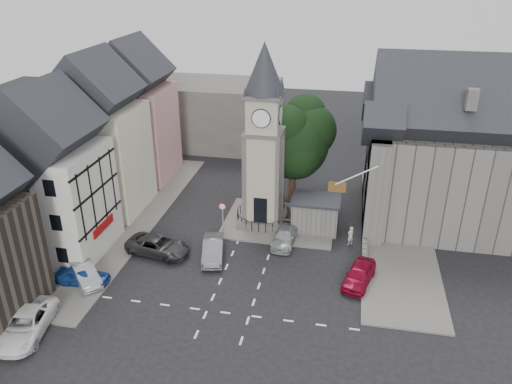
% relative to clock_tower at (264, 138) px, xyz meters
% --- Properties ---
extents(ground, '(120.00, 120.00, 0.00)m').
position_rel_clock_tower_xyz_m(ground, '(0.00, -7.99, -8.12)').
color(ground, black).
rests_on(ground, ground).
extents(pavement_west, '(6.00, 30.00, 0.14)m').
position_rel_clock_tower_xyz_m(pavement_west, '(-12.50, -1.99, -8.05)').
color(pavement_west, '#595651').
rests_on(pavement_west, ground).
extents(pavement_east, '(6.00, 26.00, 0.14)m').
position_rel_clock_tower_xyz_m(pavement_east, '(12.00, 0.01, -8.05)').
color(pavement_east, '#595651').
rests_on(pavement_east, ground).
extents(central_island, '(10.00, 8.00, 0.16)m').
position_rel_clock_tower_xyz_m(central_island, '(1.50, 0.01, -8.04)').
color(central_island, '#595651').
rests_on(central_island, ground).
extents(road_markings, '(20.00, 8.00, 0.01)m').
position_rel_clock_tower_xyz_m(road_markings, '(0.00, -13.49, -8.12)').
color(road_markings, silver).
rests_on(road_markings, ground).
extents(clock_tower, '(4.86, 4.86, 16.25)m').
position_rel_clock_tower_xyz_m(clock_tower, '(0.00, 0.00, 0.00)').
color(clock_tower, '#4C4944').
rests_on(clock_tower, ground).
extents(stone_shelter, '(4.30, 3.30, 3.08)m').
position_rel_clock_tower_xyz_m(stone_shelter, '(4.80, -0.49, -6.57)').
color(stone_shelter, '#5C5A55').
rests_on(stone_shelter, ground).
extents(town_tree, '(7.20, 7.20, 10.80)m').
position_rel_clock_tower_xyz_m(town_tree, '(2.00, 5.01, -1.15)').
color(town_tree, black).
rests_on(town_tree, ground).
extents(warning_sign_post, '(0.70, 0.19, 2.85)m').
position_rel_clock_tower_xyz_m(warning_sign_post, '(-3.20, -2.56, -6.09)').
color(warning_sign_post, black).
rests_on(warning_sign_post, ground).
extents(terrace_pink, '(8.10, 7.60, 12.80)m').
position_rel_clock_tower_xyz_m(terrace_pink, '(-15.50, 8.01, -1.54)').
color(terrace_pink, pink).
rests_on(terrace_pink, ground).
extents(terrace_cream, '(8.10, 7.60, 12.80)m').
position_rel_clock_tower_xyz_m(terrace_cream, '(-15.50, 0.01, -1.54)').
color(terrace_cream, beige).
rests_on(terrace_cream, ground).
extents(terrace_tudor, '(8.10, 7.60, 12.00)m').
position_rel_clock_tower_xyz_m(terrace_tudor, '(-15.50, -7.99, -1.93)').
color(terrace_tudor, silver).
rests_on(terrace_tudor, ground).
extents(backdrop_west, '(20.00, 10.00, 8.00)m').
position_rel_clock_tower_xyz_m(backdrop_west, '(-12.00, 20.01, -4.12)').
color(backdrop_west, '#4C4944').
rests_on(backdrop_west, ground).
extents(east_building, '(14.40, 11.40, 12.60)m').
position_rel_clock_tower_xyz_m(east_building, '(15.59, 3.01, -1.86)').
color(east_building, '#5C5A55').
rests_on(east_building, ground).
extents(east_boundary_wall, '(0.40, 16.00, 0.90)m').
position_rel_clock_tower_xyz_m(east_boundary_wall, '(9.20, 2.01, -7.67)').
color(east_boundary_wall, '#5C5A55').
rests_on(east_boundary_wall, ground).
extents(flagpole, '(3.68, 0.10, 2.74)m').
position_rel_clock_tower_xyz_m(flagpole, '(8.00, -3.99, -1.12)').
color(flagpole, white).
rests_on(flagpole, ground).
extents(car_west_blue, '(4.06, 1.77, 1.36)m').
position_rel_clock_tower_xyz_m(car_west_blue, '(-11.50, -12.22, -7.44)').
color(car_west_blue, navy).
rests_on(car_west_blue, ground).
extents(car_west_silver, '(4.03, 4.00, 1.39)m').
position_rel_clock_tower_xyz_m(car_west_silver, '(-11.50, -11.92, -7.43)').
color(car_west_silver, '#A4A7AC').
rests_on(car_west_silver, ground).
extents(car_west_grey, '(5.71, 3.34, 1.49)m').
position_rel_clock_tower_xyz_m(car_west_grey, '(-7.50, -7.18, -7.37)').
color(car_west_grey, '#333335').
rests_on(car_west_grey, ground).
extents(car_island_silver, '(2.57, 4.86, 1.52)m').
position_rel_clock_tower_xyz_m(car_island_silver, '(-2.91, -6.83, -7.36)').
color(car_island_silver, gray).
rests_on(car_island_silver, ground).
extents(car_island_east, '(2.08, 4.51, 1.28)m').
position_rel_clock_tower_xyz_m(car_island_east, '(2.50, -3.49, -7.48)').
color(car_island_east, '#A0A4A8').
rests_on(car_island_east, ground).
extents(car_east_red, '(2.88, 4.71, 1.50)m').
position_rel_clock_tower_xyz_m(car_east_red, '(8.80, -8.15, -7.37)').
color(car_east_red, maroon).
rests_on(car_east_red, ground).
extents(van_sw_white, '(3.40, 5.81, 1.52)m').
position_rel_clock_tower_xyz_m(van_sw_white, '(-12.31, -17.99, -7.36)').
color(van_sw_white, white).
rests_on(van_sw_white, ground).
extents(pedestrian, '(0.74, 0.71, 1.70)m').
position_rel_clock_tower_xyz_m(pedestrian, '(8.00, -2.61, -7.27)').
color(pedestrian, '#B5AF95').
rests_on(pedestrian, ground).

